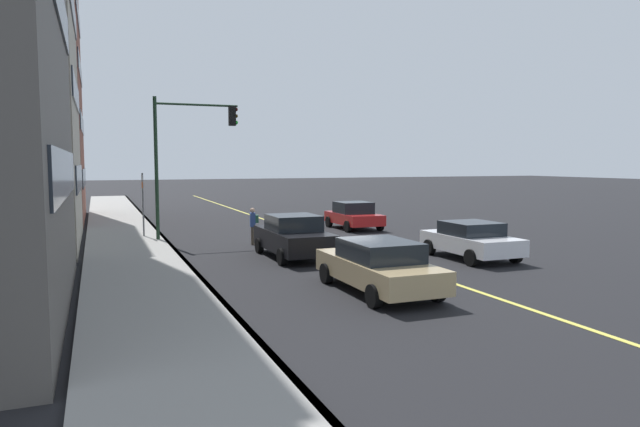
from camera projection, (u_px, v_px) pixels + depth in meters
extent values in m
plane|color=black|center=(345.00, 247.00, 24.13)|extent=(200.00, 200.00, 0.00)
cube|color=gray|center=(133.00, 257.00, 20.98)|extent=(80.00, 3.42, 0.15)
cube|color=slate|center=(178.00, 255.00, 21.58)|extent=(80.00, 0.16, 0.15)
cube|color=#D8CC4C|center=(345.00, 247.00, 24.13)|extent=(80.00, 0.16, 0.01)
cube|color=#262D38|center=(65.00, 174.00, 13.53)|extent=(9.75, 0.06, 1.10)
cube|color=#262D38|center=(79.00, 178.00, 24.85)|extent=(8.59, 0.06, 1.10)
cube|color=#262D38|center=(76.00, 94.00, 24.52)|extent=(8.59, 0.06, 1.10)
cube|color=#262D38|center=(73.00, 7.00, 24.19)|extent=(8.59, 0.06, 1.10)
cube|color=#262D38|center=(84.00, 178.00, 35.26)|extent=(9.08, 0.06, 1.10)
cube|color=#262D38|center=(82.00, 124.00, 34.96)|extent=(9.08, 0.06, 1.10)
cube|color=#262D38|center=(80.00, 70.00, 34.66)|extent=(9.08, 0.06, 1.10)
cube|color=#262D38|center=(78.00, 14.00, 34.36)|extent=(9.08, 0.06, 1.10)
cube|color=silver|center=(471.00, 243.00, 21.09)|extent=(4.01, 1.93, 0.60)
cube|color=black|center=(471.00, 228.00, 21.03)|extent=(1.86, 1.78, 0.48)
cylinder|color=black|center=(515.00, 255.00, 20.24)|extent=(0.60, 0.22, 0.60)
cylinder|color=black|center=(471.00, 258.00, 19.55)|extent=(0.60, 0.22, 0.60)
cylinder|color=black|center=(470.00, 245.00, 22.69)|extent=(0.60, 0.22, 0.60)
cylinder|color=black|center=(429.00, 247.00, 21.99)|extent=(0.60, 0.22, 0.60)
cube|color=black|center=(294.00, 240.00, 21.37)|extent=(4.43, 1.91, 0.74)
cube|color=black|center=(293.00, 222.00, 21.33)|extent=(1.87, 1.75, 0.57)
cylinder|color=black|center=(259.00, 246.00, 22.42)|extent=(0.60, 0.22, 0.60)
cylinder|color=black|center=(304.00, 243.00, 23.10)|extent=(0.60, 0.22, 0.60)
cylinder|color=black|center=(282.00, 257.00, 19.71)|extent=(0.60, 0.22, 0.60)
cylinder|color=black|center=(331.00, 254.00, 20.39)|extent=(0.60, 0.22, 0.60)
cube|color=red|center=(354.00, 218.00, 30.55)|extent=(3.83, 1.90, 0.56)
cube|color=black|center=(353.00, 207.00, 30.56)|extent=(1.71, 1.74, 0.60)
cylinder|color=black|center=(380.00, 225.00, 29.75)|extent=(0.60, 0.22, 0.60)
cylinder|color=black|center=(348.00, 227.00, 29.07)|extent=(0.60, 0.22, 0.60)
cylinder|color=black|center=(359.00, 220.00, 32.09)|extent=(0.60, 0.22, 0.60)
cylinder|color=black|center=(329.00, 222.00, 31.41)|extent=(0.60, 0.22, 0.60)
cube|color=tan|center=(378.00, 270.00, 15.68)|extent=(4.69, 1.86, 0.62)
cube|color=black|center=(380.00, 250.00, 15.53)|extent=(2.22, 1.71, 0.53)
cylinder|color=black|center=(326.00, 273.00, 16.80)|extent=(0.60, 0.22, 0.60)
cylinder|color=black|center=(381.00, 269.00, 17.47)|extent=(0.60, 0.22, 0.60)
cylinder|color=black|center=(374.00, 296.00, 13.94)|extent=(0.60, 0.22, 0.60)
cylinder|color=black|center=(437.00, 290.00, 14.60)|extent=(0.60, 0.22, 0.60)
cylinder|color=brown|center=(253.00, 236.00, 24.61)|extent=(0.16, 0.16, 0.80)
cylinder|color=brown|center=(253.00, 235.00, 24.82)|extent=(0.16, 0.16, 0.80)
cube|color=#334C8C|center=(253.00, 220.00, 24.65)|extent=(0.42, 0.29, 0.60)
sphere|color=tan|center=(253.00, 210.00, 24.62)|extent=(0.22, 0.22, 0.22)
cube|color=#26593F|center=(257.00, 219.00, 24.68)|extent=(0.29, 0.21, 0.34)
cylinder|color=#1E3823|center=(156.00, 170.00, 25.09)|extent=(0.16, 0.16, 6.47)
cylinder|color=#1E3823|center=(197.00, 105.00, 25.50)|extent=(0.10, 3.69, 0.10)
cube|color=black|center=(232.00, 116.00, 26.13)|extent=(0.28, 0.30, 0.90)
sphere|color=#360605|center=(236.00, 110.00, 26.17)|extent=(0.18, 0.18, 0.18)
sphere|color=#392905|center=(236.00, 116.00, 26.20)|extent=(0.18, 0.18, 0.18)
sphere|color=green|center=(236.00, 123.00, 26.22)|extent=(0.18, 0.18, 0.18)
cylinder|color=slate|center=(143.00, 206.00, 26.39)|extent=(0.08, 0.08, 3.09)
cube|color=white|center=(142.00, 177.00, 26.26)|extent=(0.60, 0.02, 0.20)
cube|color=#DB5919|center=(142.00, 185.00, 26.29)|extent=(0.44, 0.02, 0.28)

